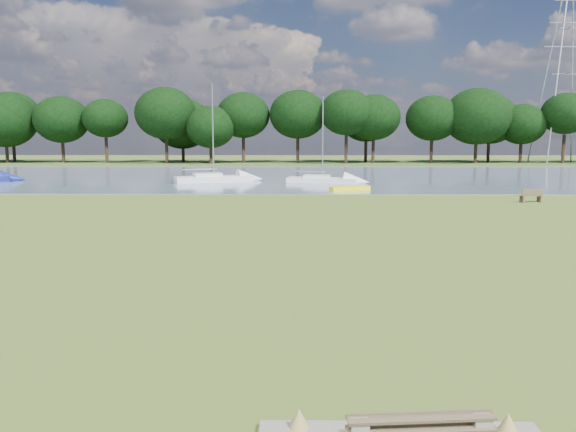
{
  "coord_description": "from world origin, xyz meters",
  "views": [
    {
      "loc": [
        -1.57,
        -20.53,
        4.46
      ],
      "look_at": [
        -1.8,
        -2.0,
        1.8
      ],
      "focal_mm": 35.0,
      "sensor_mm": 36.0,
      "label": 1
    }
  ],
  "objects_px": {
    "sailboat_1": "(213,177)",
    "sailboat_4": "(322,178)",
    "pylon": "(567,42)",
    "kayak": "(350,188)",
    "riverbank_bench": "(531,196)"
  },
  "relations": [
    {
      "from": "sailboat_1",
      "to": "sailboat_4",
      "type": "distance_m",
      "value": 10.46
    },
    {
      "from": "sailboat_4",
      "to": "pylon",
      "type": "bearing_deg",
      "value": 58.81
    },
    {
      "from": "kayak",
      "to": "sailboat_1",
      "type": "relative_size",
      "value": 0.37
    },
    {
      "from": "kayak",
      "to": "sailboat_4",
      "type": "bearing_deg",
      "value": 81.49
    },
    {
      "from": "riverbank_bench",
      "to": "pylon",
      "type": "height_order",
      "value": "pylon"
    },
    {
      "from": "kayak",
      "to": "pylon",
      "type": "height_order",
      "value": "pylon"
    },
    {
      "from": "pylon",
      "to": "sailboat_1",
      "type": "height_order",
      "value": "pylon"
    },
    {
      "from": "sailboat_1",
      "to": "sailboat_4",
      "type": "height_order",
      "value": "sailboat_1"
    },
    {
      "from": "riverbank_bench",
      "to": "sailboat_1",
      "type": "distance_m",
      "value": 28.75
    },
    {
      "from": "pylon",
      "to": "sailboat_4",
      "type": "height_order",
      "value": "pylon"
    },
    {
      "from": "riverbank_bench",
      "to": "pylon",
      "type": "relative_size",
      "value": 0.05
    },
    {
      "from": "riverbank_bench",
      "to": "kayak",
      "type": "height_order",
      "value": "riverbank_bench"
    },
    {
      "from": "riverbank_bench",
      "to": "kayak",
      "type": "distance_m",
      "value": 13.89
    },
    {
      "from": "sailboat_1",
      "to": "sailboat_4",
      "type": "relative_size",
      "value": 1.16
    },
    {
      "from": "kayak",
      "to": "sailboat_1",
      "type": "distance_m",
      "value": 14.86
    }
  ]
}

